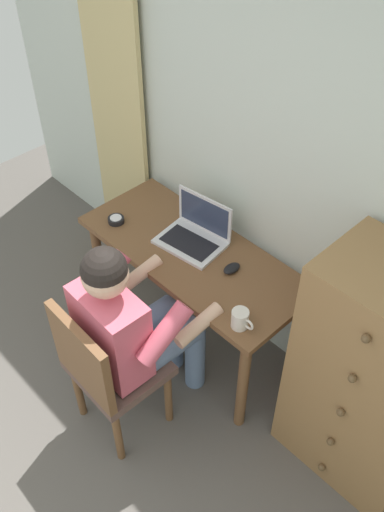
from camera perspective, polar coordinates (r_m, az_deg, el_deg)
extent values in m
cube|color=silver|center=(2.59, 11.78, 8.55)|extent=(4.80, 0.05, 2.50)
cube|color=#CCB77A|center=(3.43, -7.72, 14.88)|extent=(0.49, 0.03, 2.15)
cube|color=brown|center=(2.92, 0.06, 0.24)|extent=(1.28, 0.55, 0.03)
cylinder|color=brown|center=(3.41, -9.38, -1.01)|extent=(0.06, 0.06, 0.68)
cylinder|color=brown|center=(2.83, 5.19, -13.00)|extent=(0.06, 0.06, 0.68)
cylinder|color=brown|center=(3.59, -3.90, 2.32)|extent=(0.06, 0.06, 0.68)
cylinder|color=brown|center=(3.05, 10.71, -8.15)|extent=(0.06, 0.06, 0.68)
cube|color=olive|center=(2.63, 17.87, -11.91)|extent=(0.63, 0.44, 1.23)
sphere|color=brown|center=(2.92, 13.09, -20.25)|extent=(0.04, 0.04, 0.04)
sphere|color=brown|center=(2.71, 13.94, -17.90)|extent=(0.04, 0.04, 0.04)
sphere|color=brown|center=(2.50, 14.92, -15.15)|extent=(0.04, 0.04, 0.04)
sphere|color=brown|center=(2.30, 16.03, -11.90)|extent=(0.04, 0.04, 0.04)
sphere|color=brown|center=(2.10, 17.33, -8.04)|extent=(0.04, 0.04, 0.04)
cube|color=brown|center=(2.78, -7.46, -11.15)|extent=(0.43, 0.41, 0.05)
cube|color=brown|center=(2.55, -11.22, -10.20)|extent=(0.42, 0.05, 0.42)
cylinder|color=brown|center=(2.95, -2.44, -14.13)|extent=(0.04, 0.04, 0.42)
cylinder|color=brown|center=(3.11, -6.58, -10.13)|extent=(0.04, 0.04, 0.42)
cylinder|color=brown|center=(2.86, -7.57, -17.68)|extent=(0.04, 0.04, 0.42)
cylinder|color=brown|center=(3.02, -11.52, -13.29)|extent=(0.04, 0.04, 0.42)
cylinder|color=#6B84AD|center=(2.78, -2.75, -9.31)|extent=(0.15, 0.40, 0.14)
cylinder|color=#6B84AD|center=(2.87, -5.09, -7.16)|extent=(0.15, 0.40, 0.14)
cylinder|color=#6B84AD|center=(3.05, 0.32, -10.07)|extent=(0.11, 0.11, 0.49)
cylinder|color=#6B84AD|center=(3.13, -1.93, -8.10)|extent=(0.11, 0.11, 0.49)
cube|color=#D1566B|center=(2.56, -8.20, -7.69)|extent=(0.37, 0.21, 0.46)
cylinder|color=#D1566B|center=(2.43, -2.81, -7.92)|extent=(0.10, 0.30, 0.25)
cylinder|color=#D1566B|center=(2.67, -8.92, -2.37)|extent=(0.10, 0.30, 0.25)
cylinder|color=#DBAD8E|center=(2.59, 0.67, -7.07)|extent=(0.08, 0.27, 0.11)
cylinder|color=#DBAD8E|center=(2.82, -5.41, -1.92)|extent=(0.08, 0.27, 0.11)
sphere|color=#DBAD8E|center=(2.30, -8.88, -1.92)|extent=(0.20, 0.20, 0.20)
sphere|color=black|center=(2.28, -8.96, -1.39)|extent=(0.20, 0.20, 0.20)
cube|color=silver|center=(2.94, -0.20, 1.33)|extent=(0.37, 0.28, 0.02)
cube|color=black|center=(2.93, -0.32, 1.38)|extent=(0.30, 0.19, 0.00)
cube|color=silver|center=(2.94, 1.32, 4.33)|extent=(0.34, 0.06, 0.22)
cube|color=#2D3851|center=(2.93, 1.25, 4.28)|extent=(0.30, 0.04, 0.18)
ellipsoid|color=black|center=(2.80, 4.07, -1.27)|extent=(0.06, 0.10, 0.03)
cylinder|color=black|center=(3.10, -7.76, 3.67)|extent=(0.09, 0.09, 0.03)
cylinder|color=silver|center=(3.09, -7.78, 3.89)|extent=(0.06, 0.06, 0.00)
cylinder|color=silver|center=(2.54, 4.91, -6.41)|extent=(0.08, 0.08, 0.09)
torus|color=silver|center=(2.51, 5.79, -6.99)|extent=(0.06, 0.01, 0.06)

